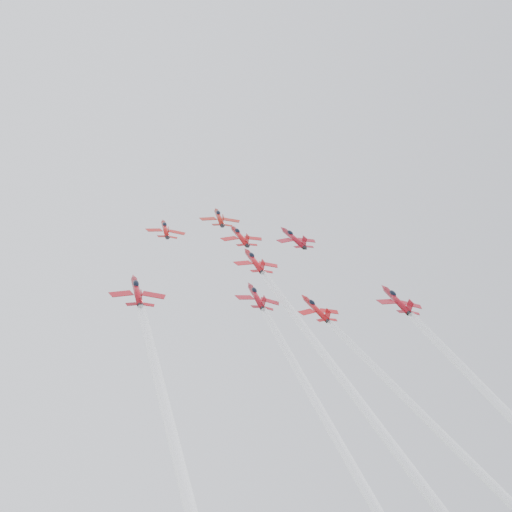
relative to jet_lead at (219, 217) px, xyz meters
name	(u,v)px	position (x,y,z in m)	size (l,w,h in m)	color
jet_lead	(219,217)	(0.00, 0.00, 0.00)	(10.15, 12.76, 8.89)	#A4190F
jet_row2_left	(165,229)	(-15.57, -9.56, -6.35)	(9.04, 11.37, 7.93)	#AD1310
jet_row2_center	(240,236)	(2.04, -10.13, -6.72)	(10.10, 12.70, 8.85)	#AE1013
jet_row2_right	(294,238)	(16.27, -8.74, -5.79)	(10.33, 12.98, 9.05)	maroon
jet_center	(344,387)	(1.13, -63.16, -41.96)	(10.06, 91.86, 61.52)	#B21018
jet_rear_farleft	(194,471)	(-26.62, -78.43, -52.08)	(10.14, 92.60, 62.02)	maroon
jet_rear_left	(346,436)	(-3.83, -73.40, -48.74)	(8.94, 81.67, 54.69)	maroon
jet_rear_right	(423,445)	(7.05, -75.36, -50.04)	(8.58, 78.31, 52.45)	#AC1014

